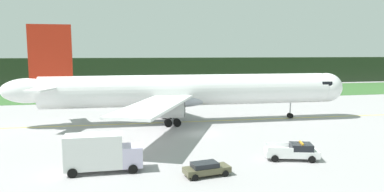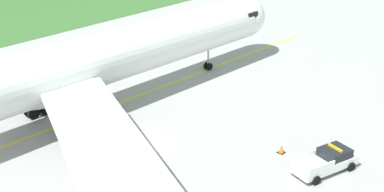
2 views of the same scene
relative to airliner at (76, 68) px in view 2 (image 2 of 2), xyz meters
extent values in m
plane|color=#9C999B|center=(0.50, -8.80, -5.20)|extent=(320.00, 320.00, 0.00)
cube|color=yellow|center=(0.66, -0.02, -5.19)|extent=(75.15, 2.96, 0.01)
cylinder|color=white|center=(0.66, -0.02, 0.12)|extent=(47.14, 6.75, 5.09)
ellipsoid|color=white|center=(25.15, -0.89, 0.12)|extent=(5.78, 5.29, 5.09)
ellipsoid|color=#B4B9C8|center=(-1.69, 0.06, -1.28)|extent=(12.41, 5.78, 2.80)
cube|color=black|center=(23.94, -0.85, 1.01)|extent=(1.97, 4.90, 0.70)
cylinder|color=#B6B6B6|center=(-3.50, 7.65, -1.76)|extent=(4.33, 2.61, 2.46)
cylinder|color=black|center=(-1.33, 7.57, -1.76)|extent=(0.20, 2.27, 2.26)
cube|color=white|center=(-6.26, -11.02, -0.52)|extent=(13.47, 20.91, 0.35)
cylinder|color=#B6B6B6|center=(-4.03, -7.38, -1.76)|extent=(4.33, 2.61, 2.46)
cylinder|color=black|center=(-1.86, -7.46, -1.76)|extent=(0.20, 2.27, 2.26)
cylinder|color=gray|center=(18.50, -0.65, -3.36)|extent=(0.20, 0.20, 2.77)
cylinder|color=black|center=(18.51, -0.39, -4.75)|extent=(0.91, 0.25, 0.90)
cylinder|color=black|center=(18.49, -0.91, -4.75)|extent=(0.91, 0.25, 0.90)
cylinder|color=gray|center=(-2.58, 3.40, -3.21)|extent=(0.28, 0.28, 2.77)
cylinder|color=black|center=(-1.89, 3.03, -4.60)|extent=(1.21, 0.34, 1.20)
cylinder|color=black|center=(-1.86, 3.73, -4.60)|extent=(1.21, 0.34, 1.20)
cylinder|color=black|center=(-3.29, 3.08, -4.60)|extent=(1.21, 0.34, 1.20)
cylinder|color=black|center=(-3.26, 3.78, -4.60)|extent=(1.21, 0.34, 1.20)
cylinder|color=gray|center=(-2.81, -3.21, -3.21)|extent=(0.28, 0.28, 2.77)
cylinder|color=black|center=(-2.10, -2.89, -4.60)|extent=(1.21, 0.34, 1.20)
cylinder|color=black|center=(-2.12, -3.59, -4.60)|extent=(1.21, 0.34, 1.20)
cylinder|color=black|center=(-3.50, -2.84, -4.60)|extent=(1.21, 0.34, 1.20)
cylinder|color=black|center=(-3.52, -3.54, -4.60)|extent=(1.21, 0.34, 1.20)
cube|color=white|center=(7.04, -22.57, -4.47)|extent=(5.95, 3.58, 0.70)
cube|color=black|center=(8.00, -22.85, -3.77)|extent=(2.69, 2.46, 0.70)
cube|color=white|center=(6.03, -21.24, -3.89)|extent=(2.60, 0.86, 0.45)
cube|color=white|center=(5.47, -23.13, -3.89)|extent=(2.60, 0.86, 0.45)
cube|color=orange|center=(8.00, -22.85, -3.34)|extent=(0.60, 1.45, 0.16)
cylinder|color=black|center=(9.16, -22.10, -4.82)|extent=(0.80, 0.45, 0.76)
cylinder|color=black|center=(8.56, -24.12, -4.82)|extent=(0.80, 0.45, 0.76)
cylinder|color=black|center=(5.52, -21.01, -4.82)|extent=(0.80, 0.45, 0.76)
cylinder|color=black|center=(4.91, -23.04, -4.82)|extent=(0.80, 0.45, 0.76)
cube|color=black|center=(7.30, -18.39, -5.18)|extent=(0.60, 0.60, 0.03)
cone|color=orange|center=(7.30, -18.39, -4.81)|extent=(0.46, 0.46, 0.72)
camera|label=1|loc=(-11.19, -55.89, 6.29)|focal=32.59mm
camera|label=2|loc=(-25.88, -37.95, 16.60)|focal=47.33mm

